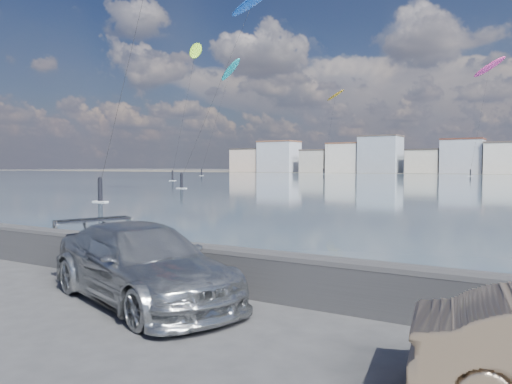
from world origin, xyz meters
TOP-DOWN VIEW (x-y plane):
  - ground at (0.00, 0.00)m, footprint 700.00×700.00m
  - bay_water at (0.00, 91.50)m, footprint 500.00×177.00m
  - seawall at (0.00, 2.70)m, footprint 400.00×0.36m
  - car_silver at (-0.15, 1.29)m, footprint 5.93×3.92m
  - kitesurfer_0 at (-55.74, 74.70)m, footprint 5.44×13.13m
  - kitesurfer_4 at (-30.99, 56.42)m, footprint 10.76×18.15m
  - kitesurfer_6 at (-58.75, 156.87)m, footprint 8.77×9.64m
  - kitesurfer_9 at (-75.50, 116.72)m, footprint 9.75×14.65m
  - kitesurfer_12 at (-9.12, 145.74)m, footprint 8.81×9.57m

SIDE VIEW (x-z plane):
  - ground at x=0.00m, z-range 0.00..0.00m
  - bay_water at x=0.00m, z-range 0.01..0.01m
  - seawall at x=0.00m, z-range 0.04..1.12m
  - car_silver at x=-0.15m, z-range 0.00..1.60m
  - kitesurfer_0 at x=-55.74m, z-range 11.14..40.13m
  - kitesurfer_4 at x=-30.99m, z-range 12.18..40.84m
  - kitesurfer_6 at x=-58.75m, z-range 12.11..41.55m
  - kitesurfer_12 at x=-9.12m, z-range 13.02..46.29m
  - kitesurfer_9 at x=-75.50m, z-range 13.63..47.85m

